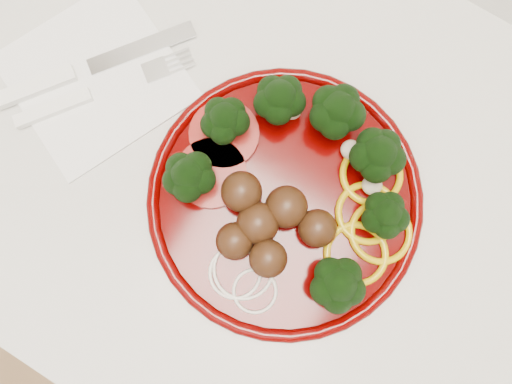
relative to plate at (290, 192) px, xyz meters
The scene contains 5 objects.
counter 0.49m from the plate, behind, with size 2.40×0.60×0.90m.
plate is the anchor object (origin of this frame).
napkin 0.26m from the plate, behind, with size 0.18×0.18×0.00m, color white.
knife 0.28m from the plate, behind, with size 0.15×0.20×0.01m.
fork 0.26m from the plate, behind, with size 0.14×0.18×0.01m.
Camera 1 is at (0.16, 1.61, 1.44)m, focal length 35.00 mm.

